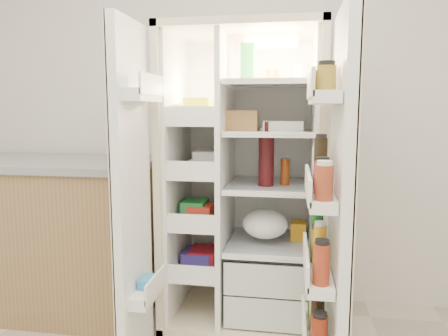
# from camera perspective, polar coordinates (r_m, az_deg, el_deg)

# --- Properties ---
(wall_back) EXTENTS (4.00, 0.02, 2.70)m
(wall_back) POSITION_cam_1_polar(r_m,az_deg,el_deg) (2.95, 2.15, 8.21)
(wall_back) COLOR white
(wall_back) RESTS_ON floor
(refrigerator) EXTENTS (0.92, 0.70, 1.80)m
(refrigerator) POSITION_cam_1_polar(r_m,az_deg,el_deg) (2.66, 3.19, -4.92)
(refrigerator) COLOR beige
(refrigerator) RESTS_ON floor
(freezer_door) EXTENTS (0.15, 0.40, 1.72)m
(freezer_door) POSITION_cam_1_polar(r_m,az_deg,el_deg) (2.18, -12.19, -3.98)
(freezer_door) COLOR white
(freezer_door) RESTS_ON floor
(fridge_door) EXTENTS (0.17, 0.58, 1.72)m
(fridge_door) POSITION_cam_1_polar(r_m,az_deg,el_deg) (1.95, 14.72, -5.93)
(fridge_door) COLOR white
(fridge_door) RESTS_ON floor
(kitchen_counter) EXTENTS (1.39, 0.74, 1.01)m
(kitchen_counter) POSITION_cam_1_polar(r_m,az_deg,el_deg) (3.09, -22.05, -8.23)
(kitchen_counter) COLOR #96714B
(kitchen_counter) RESTS_ON floor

